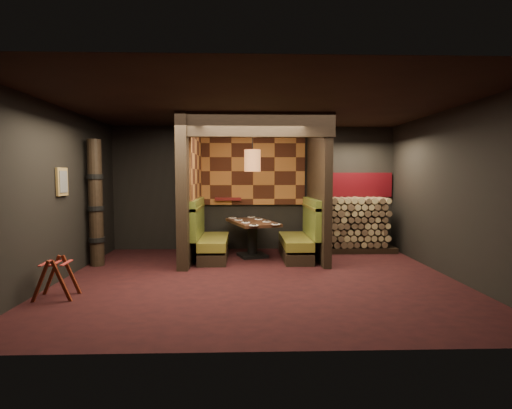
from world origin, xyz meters
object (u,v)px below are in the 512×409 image
object	(u,v)px
pendant_lamp	(252,161)
totem_column	(96,204)
firewood_stack	(355,225)
booth_bench_left	(209,240)
luggage_rack	(56,276)
booth_bench_right	(300,239)
dining_table	(252,232)

from	to	relation	value
pendant_lamp	totem_column	distance (m)	3.18
totem_column	firewood_stack	size ratio (longest dim) A/B	1.39
booth_bench_left	luggage_rack	xyz separation A→B (m)	(-1.92, -2.58, -0.10)
booth_bench_right	dining_table	world-z (taller)	booth_bench_right
pendant_lamp	dining_table	bearing A→B (deg)	90.00
totem_column	booth_bench_right	bearing A→B (deg)	7.86
dining_table	pendant_lamp	bearing A→B (deg)	-90.00
luggage_rack	totem_column	bearing A→B (deg)	94.71
pendant_lamp	luggage_rack	size ratio (longest dim) A/B	1.71
pendant_lamp	luggage_rack	bearing A→B (deg)	-136.25
pendant_lamp	totem_column	bearing A→B (deg)	-167.24
booth_bench_left	pendant_lamp	distance (m)	1.87
booth_bench_left	totem_column	size ratio (longest dim) A/B	0.67
dining_table	luggage_rack	world-z (taller)	dining_table
luggage_rack	totem_column	xyz separation A→B (m)	(-0.17, 2.03, 0.88)
booth_bench_right	totem_column	bearing A→B (deg)	-172.14
booth_bench_left	luggage_rack	bearing A→B (deg)	-126.72
dining_table	pendant_lamp	distance (m)	1.50
booth_bench_right	firewood_stack	distance (m)	1.54
dining_table	booth_bench_right	bearing A→B (deg)	-10.15
dining_table	booth_bench_left	bearing A→B (deg)	-168.89
booth_bench_right	luggage_rack	distance (m)	4.60
luggage_rack	firewood_stack	bearing A→B (deg)	32.37
pendant_lamp	firewood_stack	size ratio (longest dim) A/B	0.61
pendant_lamp	luggage_rack	world-z (taller)	pendant_lamp
firewood_stack	dining_table	bearing A→B (deg)	-167.43
totem_column	booth_bench_left	bearing A→B (deg)	14.75
booth_bench_right	firewood_stack	world-z (taller)	firewood_stack
booth_bench_left	dining_table	xyz separation A→B (m)	(0.90, 0.18, 0.13)
dining_table	firewood_stack	distance (m)	2.40
luggage_rack	booth_bench_left	bearing A→B (deg)	53.28
booth_bench_left	booth_bench_right	xyz separation A→B (m)	(1.89, 0.00, 0.00)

